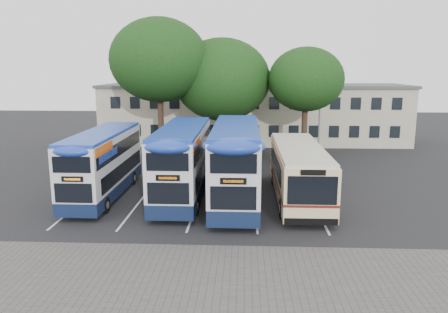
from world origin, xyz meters
TOP-DOWN VIEW (x-y plane):
  - ground at (0.00, 0.00)m, footprint 120.00×120.00m
  - paving_strip at (-2.00, -5.00)m, footprint 40.00×6.00m
  - bay_lines at (-3.75, 5.00)m, footprint 14.12×11.00m
  - depot_building at (0.00, 26.99)m, footprint 32.40×8.40m
  - lamp_post at (6.00, 19.97)m, footprint 0.25×1.05m
  - tree_left at (-8.25, 17.01)m, footprint 8.39×8.39m
  - tree_mid at (-2.99, 18.97)m, footprint 8.66×8.66m
  - tree_right at (4.28, 17.40)m, footprint 6.45×6.45m
  - bus_dd_left at (-9.72, 5.55)m, footprint 2.40×9.90m
  - bus_dd_mid at (-4.74, 5.67)m, footprint 2.59×10.69m
  - bus_dd_right at (-1.44, 5.00)m, footprint 2.71×11.16m
  - bus_single at (2.40, 5.66)m, footprint 2.83×11.11m

SIDE VIEW (x-z plane):
  - ground at x=0.00m, z-range 0.00..0.00m
  - paving_strip at x=-2.00m, z-range 0.00..0.01m
  - bay_lines at x=-3.75m, z-range 0.00..0.01m
  - bus_single at x=2.40m, z-range 0.22..3.54m
  - bus_dd_left at x=-9.72m, z-range 0.21..4.33m
  - bus_dd_mid at x=-4.74m, z-range 0.23..4.68m
  - bus_dd_right at x=-1.44m, z-range 0.24..4.89m
  - depot_building at x=0.00m, z-range 0.05..6.25m
  - lamp_post at x=6.00m, z-range 0.55..9.61m
  - tree_mid at x=-2.99m, z-range 1.61..12.22m
  - tree_right at x=4.28m, z-range 2.10..11.84m
  - tree_left at x=-8.25m, z-range 2.51..14.69m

